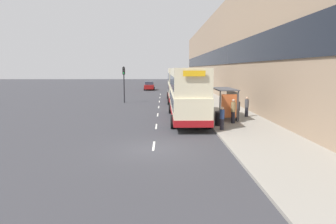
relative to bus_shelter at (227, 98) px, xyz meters
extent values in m
plane|color=#38383D|center=(-5.77, -9.09, -1.88)|extent=(220.00, 220.00, 0.00)
cube|color=gray|center=(0.73, 29.41, -1.81)|extent=(5.00, 93.00, 0.14)
cube|color=#9E846B|center=(4.73, 29.41, 4.89)|extent=(3.00, 93.00, 13.54)
cube|color=black|center=(3.19, 29.41, 4.22)|extent=(0.12, 89.28, 2.44)
cube|color=silver|center=(-5.77, -8.33, -1.87)|extent=(0.12, 2.00, 0.01)
cube|color=silver|center=(-5.77, -2.68, -1.87)|extent=(0.12, 2.00, 0.01)
cube|color=silver|center=(-5.77, 2.98, -1.87)|extent=(0.12, 2.00, 0.01)
cube|color=silver|center=(-5.77, 8.64, -1.87)|extent=(0.12, 2.00, 0.01)
cube|color=silver|center=(-5.77, 14.30, -1.87)|extent=(0.12, 2.00, 0.01)
cube|color=silver|center=(-5.77, 19.96, -1.87)|extent=(0.12, 2.00, 0.01)
cube|color=silver|center=(-5.77, 25.62, -1.87)|extent=(0.12, 2.00, 0.01)
cube|color=#4C4C51|center=(-0.17, 0.35, 0.70)|extent=(1.60, 4.20, 0.08)
cylinder|color=#4C4C51|center=(-0.87, -1.65, -0.54)|extent=(0.10, 0.10, 2.40)
cylinder|color=#4C4C51|center=(-0.87, 2.35, -0.54)|extent=(0.10, 0.10, 2.40)
cylinder|color=#4C4C51|center=(0.53, -1.65, -0.54)|extent=(0.10, 0.10, 2.40)
cylinder|color=#4C4C51|center=(0.53, 2.35, -0.54)|extent=(0.10, 0.10, 2.40)
cube|color=#99A8B2|center=(0.50, 0.35, -0.42)|extent=(0.04, 3.68, 1.92)
cube|color=#D86633|center=(-0.17, -1.59, -0.49)|extent=(1.19, 0.10, 1.82)
cube|color=maroon|center=(0.07, 0.35, -1.29)|extent=(0.36, 2.80, 0.08)
cube|color=beige|center=(-3.30, 0.09, -0.45)|extent=(2.55, 11.48, 1.85)
cube|color=beige|center=(-3.30, 0.09, 1.45)|extent=(2.50, 11.13, 1.95)
cube|color=maroon|center=(-3.30, 0.09, -1.15)|extent=(2.58, 11.54, 0.45)
cube|color=#2D3847|center=(-3.30, 0.09, -0.08)|extent=(2.58, 10.79, 0.81)
cube|color=#2D3847|center=(-3.30, 0.09, 1.35)|extent=(2.55, 10.79, 0.94)
cube|color=yellow|center=(-3.30, -5.63, 2.07)|extent=(1.40, 0.08, 0.36)
cylinder|color=black|center=(-4.57, 3.99, -1.38)|extent=(0.30, 1.00, 1.00)
cylinder|color=black|center=(-2.02, 3.99, -1.38)|extent=(0.30, 1.00, 1.00)
cylinder|color=black|center=(-4.57, -3.47, -1.38)|extent=(0.30, 1.00, 1.00)
cylinder|color=black|center=(-2.02, -3.47, -1.38)|extent=(0.30, 1.00, 1.00)
cube|color=beige|center=(-3.32, 14.21, -0.45)|extent=(2.55, 10.70, 1.85)
cube|color=beige|center=(-3.32, 14.21, 1.45)|extent=(2.50, 10.37, 1.95)
cube|color=maroon|center=(-3.32, 14.21, -1.15)|extent=(2.58, 10.75, 0.45)
cube|color=#2D3847|center=(-3.32, 14.21, -0.08)|extent=(2.58, 10.05, 0.81)
cube|color=#2D3847|center=(-3.32, 14.21, 1.35)|extent=(2.55, 10.05, 0.94)
cube|color=yellow|center=(-3.32, 8.88, 2.07)|extent=(1.40, 0.08, 0.36)
cylinder|color=black|center=(-4.59, 17.84, -1.38)|extent=(0.30, 1.00, 1.00)
cylinder|color=black|center=(-2.04, 17.84, -1.38)|extent=(0.30, 1.00, 1.00)
cylinder|color=black|center=(-4.59, 10.89, -1.38)|extent=(0.30, 1.00, 1.00)
cylinder|color=black|center=(-2.04, 10.89, -1.38)|extent=(0.30, 1.00, 1.00)
cube|color=black|center=(-2.67, 50.11, -1.17)|extent=(1.79, 4.19, 0.82)
cube|color=#2D3847|center=(-2.67, 49.90, -0.42)|extent=(1.58, 2.01, 0.67)
cylinder|color=black|center=(-3.56, 51.41, -1.58)|extent=(0.20, 0.60, 0.60)
cylinder|color=black|center=(-1.77, 51.41, -1.58)|extent=(0.20, 0.60, 0.60)
cylinder|color=black|center=(-3.56, 48.81, -1.58)|extent=(0.20, 0.60, 0.60)
cylinder|color=black|center=(-1.77, 48.81, -1.58)|extent=(0.20, 0.60, 0.60)
cube|color=maroon|center=(-8.10, 35.89, -1.18)|extent=(1.85, 4.57, 0.79)
cube|color=#2D3847|center=(-8.10, 36.12, -0.47)|extent=(1.63, 2.19, 0.64)
cylinder|color=black|center=(-7.18, 34.48, -1.58)|extent=(0.20, 0.60, 0.60)
cylinder|color=black|center=(-9.03, 34.48, -1.58)|extent=(0.20, 0.60, 0.60)
cylinder|color=black|center=(-7.18, 37.31, -1.58)|extent=(0.20, 0.60, 0.60)
cylinder|color=black|center=(-9.03, 37.31, -1.58)|extent=(0.20, 0.60, 0.60)
cylinder|color=#23232D|center=(1.94, 0.96, -1.33)|extent=(0.28, 0.28, 0.82)
cylinder|color=#4C4C51|center=(1.94, 0.96, -0.58)|extent=(0.34, 0.34, 0.68)
sphere|color=tan|center=(1.94, 0.96, -0.13)|extent=(0.22, 0.22, 0.22)
cylinder|color=#23232D|center=(0.63, -1.19, -1.32)|extent=(0.28, 0.28, 0.83)
cylinder|color=#26262D|center=(0.63, -1.19, -0.56)|extent=(0.35, 0.35, 0.69)
sphere|color=tan|center=(0.63, -1.19, -0.10)|extent=(0.22, 0.22, 0.22)
cylinder|color=#23232D|center=(0.06, -2.12, -1.30)|extent=(0.30, 0.30, 0.87)
cylinder|color=#997F51|center=(0.06, -2.12, -0.50)|extent=(0.36, 0.36, 0.73)
sphere|color=tan|center=(0.06, -2.12, -0.01)|extent=(0.24, 0.24, 0.24)
cylinder|color=#23232D|center=(-1.27, -4.60, -1.36)|extent=(0.26, 0.26, 0.75)
cylinder|color=navy|center=(-1.27, -4.60, -0.68)|extent=(0.31, 0.31, 0.62)
sphere|color=tan|center=(-1.27, -4.60, -0.26)|extent=(0.20, 0.20, 0.20)
cylinder|color=#23232D|center=(1.15, 2.16, -1.34)|extent=(0.27, 0.27, 0.78)
cylinder|color=navy|center=(1.15, 2.16, -0.63)|extent=(0.33, 0.33, 0.65)
sphere|color=tan|center=(1.15, 2.16, -0.19)|extent=(0.21, 0.21, 0.21)
cylinder|color=black|center=(-1.22, -3.11, -1.26)|extent=(0.52, 0.52, 0.95)
cylinder|color=#2D2D33|center=(-1.22, -3.11, -0.74)|extent=(0.55, 0.55, 0.10)
cylinder|color=black|center=(-10.17, 13.13, 0.39)|extent=(0.14, 0.14, 4.53)
cube|color=black|center=(-10.17, 13.08, 2.10)|extent=(0.30, 0.24, 0.90)
sphere|color=#2D2D2D|center=(-10.17, 12.96, 2.37)|extent=(0.16, 0.16, 0.16)
sphere|color=#2D2D2D|center=(-10.17, 12.96, 2.10)|extent=(0.16, 0.16, 0.16)
sphere|color=#19D84C|center=(-10.17, 12.96, 1.83)|extent=(0.16, 0.16, 0.16)
camera|label=1|loc=(-5.22, -24.47, 2.36)|focal=32.00mm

